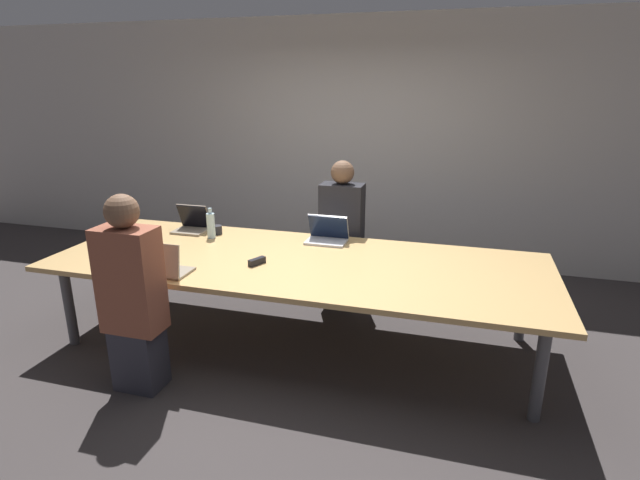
# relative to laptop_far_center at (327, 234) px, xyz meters

# --- Properties ---
(ground_plane) EXTENTS (24.00, 24.00, 0.00)m
(ground_plane) POSITION_rel_laptop_far_center_xyz_m (-0.11, -0.53, -0.80)
(ground_plane) COLOR #383333
(curtain_wall) EXTENTS (12.00, 0.06, 2.80)m
(curtain_wall) POSITION_rel_laptop_far_center_xyz_m (-0.11, 1.75, 0.60)
(curtain_wall) COLOR #BCB7B2
(curtain_wall) RESTS_ON ground_plane
(conference_table) EXTENTS (3.92, 1.45, 0.73)m
(conference_table) POSITION_rel_laptop_far_center_xyz_m (-0.11, -0.53, -0.12)
(conference_table) COLOR tan
(conference_table) RESTS_ON ground_plane
(laptop_far_center) EXTENTS (0.36, 0.25, 0.24)m
(laptop_far_center) POSITION_rel_laptop_far_center_xyz_m (0.00, 0.00, 0.00)
(laptop_far_center) COLOR silver
(laptop_far_center) RESTS_ON conference_table
(person_far_center) EXTENTS (0.40, 0.24, 1.39)m
(person_far_center) POSITION_rel_laptop_far_center_xyz_m (0.04, 0.37, -0.12)
(person_far_center) COLOR #2D2D38
(person_far_center) RESTS_ON ground_plane
(laptop_near_left) EXTENTS (0.36, 0.26, 0.26)m
(laptop_near_left) POSITION_rel_laptop_far_center_xyz_m (-0.94, -1.12, 0.01)
(laptop_near_left) COLOR gray
(laptop_near_left) RESTS_ON conference_table
(person_near_left) EXTENTS (0.40, 0.24, 1.40)m
(person_near_left) POSITION_rel_laptop_far_center_xyz_m (-0.97, -1.44, -0.11)
(person_near_left) COLOR #2D2D38
(person_near_left) RESTS_ON ground_plane
(cup_near_left) EXTENTS (0.07, 0.07, 0.08)m
(cup_near_left) POSITION_rel_laptop_far_center_xyz_m (-1.19, -1.01, -0.03)
(cup_near_left) COLOR brown
(cup_near_left) RESTS_ON conference_table
(laptop_far_left) EXTENTS (0.31, 0.26, 0.25)m
(laptop_far_left) POSITION_rel_laptop_far_center_xyz_m (-1.32, -0.03, 0.00)
(laptop_far_left) COLOR gray
(laptop_far_left) RESTS_ON conference_table
(cup_far_left) EXTENTS (0.09, 0.09, 0.08)m
(cup_far_left) POSITION_rel_laptop_far_center_xyz_m (-1.05, -0.06, -0.03)
(cup_far_left) COLOR #232328
(cup_far_left) RESTS_ON conference_table
(bottle_far_left) EXTENTS (0.07, 0.07, 0.28)m
(bottle_far_left) POSITION_rel_laptop_far_center_xyz_m (-1.04, -0.18, 0.05)
(bottle_far_left) COLOR #ADD1E0
(bottle_far_left) RESTS_ON conference_table
(stapler) EXTENTS (0.10, 0.15, 0.05)m
(stapler) POSITION_rel_laptop_far_center_xyz_m (-0.37, -0.71, -0.04)
(stapler) COLOR black
(stapler) RESTS_ON conference_table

